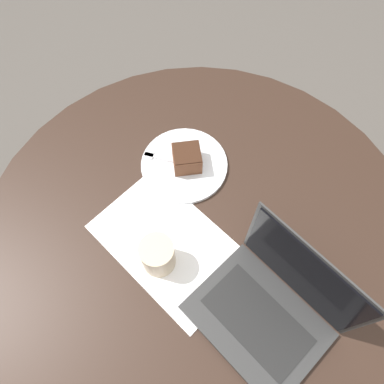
# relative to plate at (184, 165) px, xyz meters

# --- Properties ---
(ground_plane) EXTENTS (12.00, 12.00, 0.00)m
(ground_plane) POSITION_rel_plate_xyz_m (0.15, -0.14, -0.74)
(ground_plane) COLOR #4C4742
(dining_table) EXTENTS (1.17, 1.17, 0.74)m
(dining_table) POSITION_rel_plate_xyz_m (0.15, -0.14, -0.15)
(dining_table) COLOR black
(dining_table) RESTS_ON ground_plane
(paper_document) EXTENTS (0.42, 0.30, 0.00)m
(paper_document) POSITION_rel_plate_xyz_m (0.10, -0.21, -0.00)
(paper_document) COLOR white
(paper_document) RESTS_ON dining_table
(plate) EXTENTS (0.24, 0.24, 0.01)m
(plate) POSITION_rel_plate_xyz_m (0.00, 0.00, 0.00)
(plate) COLOR silver
(plate) RESTS_ON dining_table
(cake_slice) EXTENTS (0.11, 0.11, 0.06)m
(cake_slice) POSITION_rel_plate_xyz_m (0.01, 0.00, 0.04)
(cake_slice) COLOR brown
(cake_slice) RESTS_ON plate
(fork) EXTENTS (0.17, 0.07, 0.00)m
(fork) POSITION_rel_plate_xyz_m (-0.05, -0.02, 0.01)
(fork) COLOR silver
(fork) RESTS_ON plate
(coffee_glass) EXTENTS (0.08, 0.08, 0.10)m
(coffee_glass) POSITION_rel_plate_xyz_m (0.11, -0.26, 0.05)
(coffee_glass) COLOR #C6AD89
(coffee_glass) RESTS_ON dining_table
(laptop) EXTENTS (0.34, 0.28, 0.26)m
(laptop) POSITION_rel_plate_xyz_m (0.39, -0.22, 0.04)
(laptop) COLOR #2D2D2D
(laptop) RESTS_ON dining_table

